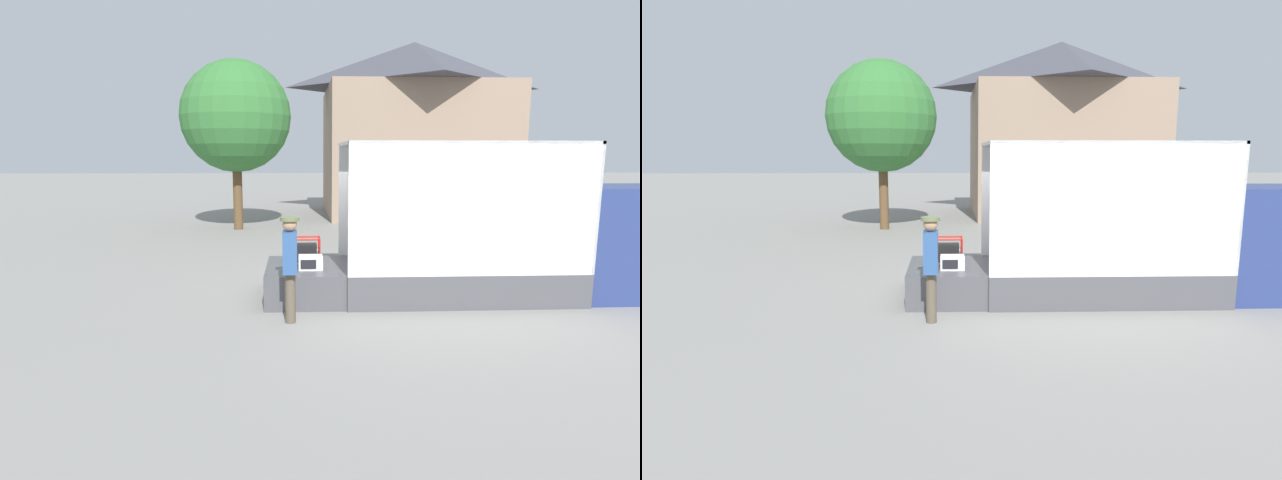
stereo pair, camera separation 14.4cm
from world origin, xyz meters
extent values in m
plane|color=gray|center=(0.00, 0.00, 0.00)|extent=(160.00, 160.00, 0.00)
cube|color=navy|center=(5.68, 0.00, 1.12)|extent=(2.20, 1.95, 2.24)
cube|color=#4C4C51|center=(2.29, 0.00, 0.33)|extent=(4.58, 2.12, 0.66)
cube|color=white|center=(2.29, 1.03, 1.88)|extent=(4.58, 0.06, 2.44)
cube|color=white|center=(2.29, -1.03, 1.88)|extent=(4.58, 0.06, 2.44)
cube|color=white|center=(4.55, 0.00, 1.88)|extent=(0.06, 2.12, 2.44)
cube|color=white|center=(2.29, 0.00, 3.07)|extent=(4.58, 2.12, 0.06)
cylinder|color=yellow|center=(1.69, -0.14, 0.84)|extent=(0.30, 0.30, 0.37)
cube|color=#2D7F33|center=(2.63, 0.54, 0.78)|extent=(0.44, 0.32, 0.25)
cube|color=olive|center=(2.42, -0.61, 0.81)|extent=(0.44, 0.32, 0.31)
cube|color=#B2A893|center=(2.76, 0.34, 0.83)|extent=(0.44, 0.32, 0.34)
cube|color=#4C4C51|center=(-0.77, 0.00, 0.33)|extent=(1.53, 2.02, 0.66)
cube|color=white|center=(-0.65, -0.32, 0.79)|extent=(0.47, 0.37, 0.26)
cube|color=black|center=(-0.70, -0.51, 0.79)|extent=(0.30, 0.01, 0.18)
cube|color=black|center=(-0.80, 0.43, 0.84)|extent=(0.58, 0.34, 0.36)
cylinder|color=slate|center=(-0.57, 0.43, 0.86)|extent=(0.22, 0.19, 0.19)
cylinder|color=red|center=(-1.14, 0.24, 0.91)|extent=(0.04, 0.04, 0.50)
cylinder|color=red|center=(-0.45, 0.24, 0.91)|extent=(0.04, 0.04, 0.50)
cylinder|color=red|center=(-1.14, 0.63, 0.91)|extent=(0.04, 0.04, 0.50)
cylinder|color=red|center=(-0.45, 0.63, 0.91)|extent=(0.04, 0.04, 0.50)
cylinder|color=red|center=(-0.80, 0.24, 1.14)|extent=(0.69, 0.04, 0.04)
cylinder|color=red|center=(-0.80, 0.63, 1.14)|extent=(0.69, 0.04, 0.04)
cylinder|color=brown|center=(-1.03, -1.57, 0.44)|extent=(0.18, 0.18, 0.88)
cube|color=#2D5189|center=(-1.03, -1.57, 1.23)|extent=(0.24, 0.44, 0.70)
sphere|color=tan|center=(-1.03, -1.57, 1.70)|extent=(0.24, 0.24, 0.24)
cylinder|color=#606B47|center=(-1.03, -1.57, 1.80)|extent=(0.33, 0.33, 0.06)
cube|color=gray|center=(4.72, 14.79, 3.03)|extent=(8.33, 7.02, 6.07)
pyramid|color=#42424C|center=(4.72, 14.79, 7.13)|extent=(8.75, 7.37, 2.12)
cylinder|color=brown|center=(-3.22, 9.76, 1.22)|extent=(0.36, 0.36, 2.44)
sphere|color=#337033|center=(-3.22, 9.76, 4.33)|extent=(4.20, 4.20, 4.20)
camera|label=1|loc=(-0.90, -9.81, 2.81)|focal=28.00mm
camera|label=2|loc=(-0.76, -9.82, 2.81)|focal=28.00mm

